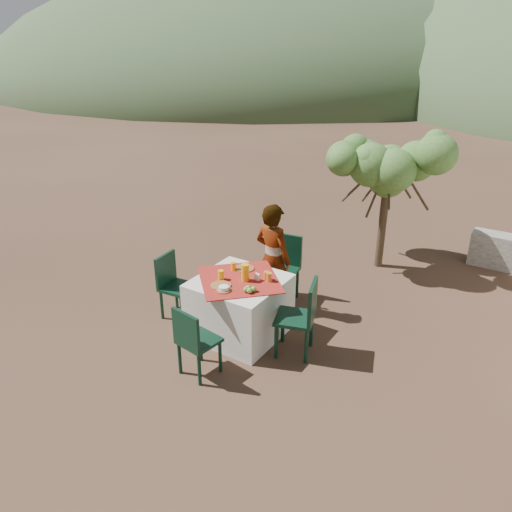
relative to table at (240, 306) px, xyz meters
The scene contains 21 objects.
ground 0.68m from the table, 123.12° to the left, with size 160.00×160.00×0.00m, color #39241A.
table is the anchor object (origin of this frame).
chair_far 1.10m from the table, 89.83° to the left, with size 0.48×0.48×0.94m.
chair_near 0.99m from the table, 85.68° to the right, with size 0.44×0.44×0.85m.
chair_left 1.00m from the table, behind, with size 0.43×0.43×0.87m.
chair_right 0.87m from the table, ahead, with size 0.55×0.55×0.94m.
person 0.83m from the table, 87.00° to the left, with size 0.56×0.36×1.52m, color #8C6651.
shrub_tree 3.27m from the table, 73.96° to the left, with size 1.67×1.64×1.96m.
hill_near_left 35.56m from the table, 121.00° to the left, with size 40.00×40.00×16.00m, color #354A29.
hill_far_center 52.65m from the table, 94.70° to the left, with size 60.00×60.00×24.00m, color slate.
plate_far 0.49m from the table, 111.10° to the left, with size 0.25×0.25×0.01m, color brown.
plate_near 0.48m from the table, 106.80° to the right, with size 0.25×0.25×0.01m, color brown.
glass_far 0.51m from the table, 139.74° to the left, with size 0.07×0.07×0.11m, color #F8AF0F.
glass_near 0.49m from the table, 146.14° to the right, with size 0.07×0.07×0.12m, color #F8AF0F.
juice_pitcher 0.50m from the table, ahead, with size 0.10×0.10×0.21m, color #F8AF0F.
bowl_plate 0.52m from the table, 87.47° to the right, with size 0.18×0.18×0.01m, color brown.
white_bowl 0.54m from the table, 87.47° to the right, with size 0.12×0.12×0.04m, color white.
jar_left 0.57m from the table, 24.11° to the left, with size 0.07×0.07×0.11m, color orange.
jar_right 0.55m from the table, 30.26° to the left, with size 0.07×0.07×0.11m, color orange.
napkin_holder 0.48m from the table, 25.88° to the left, with size 0.07×0.04×0.08m, color white.
fruit_cluster 0.54m from the table, 35.78° to the right, with size 0.13×0.13×0.07m.
Camera 1 is at (3.40, -4.92, 3.51)m, focal length 35.00 mm.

